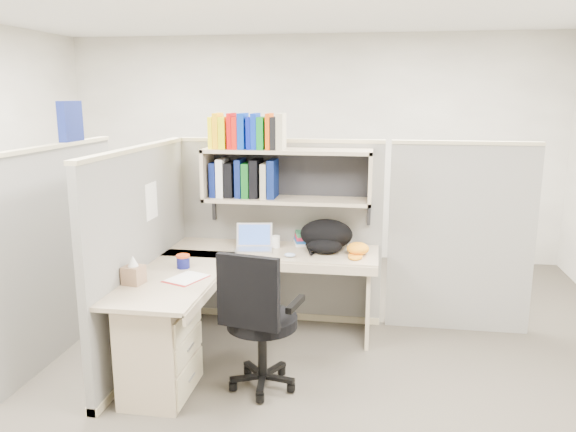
% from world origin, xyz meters
% --- Properties ---
extents(ground, '(6.00, 6.00, 0.00)m').
position_xyz_m(ground, '(0.00, 0.00, 0.00)').
color(ground, '#3A342D').
rests_on(ground, ground).
extents(room_shell, '(6.00, 6.00, 6.00)m').
position_xyz_m(room_shell, '(0.00, 0.00, 1.62)').
color(room_shell, '#A7A297').
rests_on(room_shell, ground).
extents(cubicle, '(3.79, 1.84, 1.95)m').
position_xyz_m(cubicle, '(-0.37, 0.45, 0.91)').
color(cubicle, slate).
rests_on(cubicle, ground).
extents(desk, '(1.74, 1.75, 0.73)m').
position_xyz_m(desk, '(-0.41, -0.29, 0.44)').
color(desk, tan).
rests_on(desk, ground).
extents(laptop, '(0.35, 0.35, 0.22)m').
position_xyz_m(laptop, '(-0.16, 0.55, 0.84)').
color(laptop, silver).
rests_on(laptop, desk).
extents(backpack, '(0.45, 0.36, 0.26)m').
position_xyz_m(backpack, '(0.44, 0.61, 0.86)').
color(backpack, black).
rests_on(backpack, desk).
extents(orange_cap, '(0.21, 0.24, 0.10)m').
position_xyz_m(orange_cap, '(0.70, 0.55, 0.78)').
color(orange_cap, orange).
rests_on(orange_cap, desk).
extents(snack_canister, '(0.10, 0.10, 0.10)m').
position_xyz_m(snack_canister, '(-0.57, -0.01, 0.78)').
color(snack_canister, '#0F1259').
rests_on(snack_canister, desk).
extents(tissue_box, '(0.14, 0.14, 0.20)m').
position_xyz_m(tissue_box, '(-0.79, -0.41, 0.83)').
color(tissue_box, '#926F53').
rests_on(tissue_box, desk).
extents(mouse, '(0.10, 0.07, 0.03)m').
position_xyz_m(mouse, '(0.17, 0.39, 0.75)').
color(mouse, '#9AB3DB').
rests_on(mouse, desk).
extents(paper_cup, '(0.08, 0.08, 0.10)m').
position_xyz_m(paper_cup, '(0.01, 0.66, 0.78)').
color(paper_cup, white).
rests_on(paper_cup, desk).
extents(book_stack, '(0.21, 0.25, 0.11)m').
position_xyz_m(book_stack, '(0.23, 0.81, 0.78)').
color(book_stack, gray).
rests_on(book_stack, desk).
extents(loose_paper, '(0.29, 0.33, 0.00)m').
position_xyz_m(loose_paper, '(-0.47, -0.24, 0.73)').
color(loose_paper, silver).
rests_on(loose_paper, desk).
extents(task_chair, '(0.57, 0.52, 1.02)m').
position_xyz_m(task_chair, '(0.09, -0.40, 0.36)').
color(task_chair, black).
rests_on(task_chair, ground).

